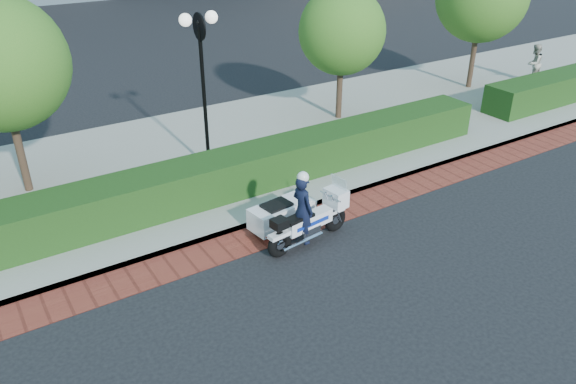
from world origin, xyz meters
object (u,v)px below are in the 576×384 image
lamppost (202,68)px  police_motorcycle (296,214)px  pedestrian (534,63)px  tree_c (342,31)px

lamppost → police_motorcycle: 4.79m
lamppost → pedestrian: 14.72m
lamppost → pedestrian: lamppost is taller
tree_c → pedestrian: size_ratio=2.76×
tree_c → police_motorcycle: bearing=-134.3°
police_motorcycle → pedestrian: police_motorcycle is taller
lamppost → police_motorcycle: bearing=-88.1°
tree_c → pedestrian: bearing=-6.0°
tree_c → pedestrian: (9.08, -0.96, -2.12)m
lamppost → tree_c: 5.65m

